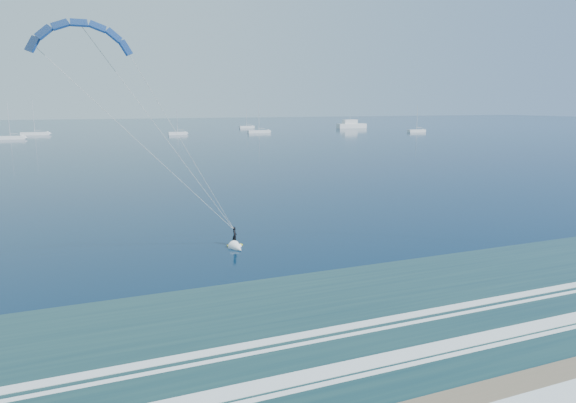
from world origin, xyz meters
The scene contains 9 objects.
ground centered at (0.00, 0.00, 0.00)m, with size 900.00×900.00×0.00m, color #07203D.
kitesurfer_rig centered at (-11.82, 25.00, 9.59)m, with size 17.09×8.72×18.90m.
motor_yacht centered at (115.89, 224.20, 1.73)m, with size 15.87×4.23×6.44m.
sailboat_1 centered at (-39.95, 193.80, 0.69)m, with size 9.44×2.40×12.86m.
sailboat_2 centered at (-33.53, 218.56, 0.70)m, with size 10.72×2.40×14.18m.
sailboat_3 centered at (20.46, 198.68, 0.68)m, with size 7.53×2.40×10.61m.
sailboat_4 centered at (64.61, 243.47, 0.67)m, with size 7.73×2.40×10.64m.
sailboat_5 centered at (56.01, 199.26, 0.69)m, with size 10.00×2.40×13.48m.
sailboat_6 centered at (123.32, 177.84, 0.68)m, with size 8.52×2.40×11.57m.
Camera 1 is at (-18.31, -14.40, 12.50)m, focal length 32.00 mm.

